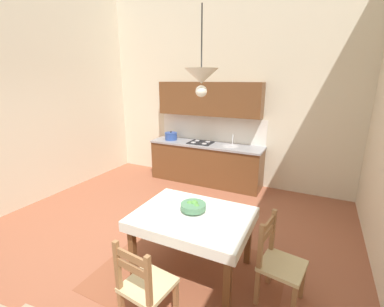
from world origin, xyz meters
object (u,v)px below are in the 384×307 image
object	(u,v)px
kitchen_cabinetry	(206,145)
fruit_bowl	(193,206)
dining_table	(193,224)
dining_chair_window_side	(278,263)
dining_chair_camera_side	(145,287)
pendant_lamp	(201,77)

from	to	relation	value
kitchen_cabinetry	fruit_bowl	bearing A→B (deg)	-69.92
kitchen_cabinetry	dining_table	distance (m)	2.90
dining_table	dining_chair_window_side	xyz separation A→B (m)	(0.99, -0.02, -0.19)
dining_chair_camera_side	pendant_lamp	distance (m)	2.00
dining_chair_window_side	fruit_bowl	size ratio (longest dim) A/B	3.10
dining_table	dining_chair_camera_side	bearing A→B (deg)	-93.50
kitchen_cabinetry	fruit_bowl	xyz separation A→B (m)	(0.97, -2.64, -0.04)
dining_chair_window_side	dining_chair_camera_side	xyz separation A→B (m)	(-1.04, -0.86, 0.00)
dining_chair_window_side	dining_chair_camera_side	distance (m)	1.35
dining_table	dining_chair_window_side	world-z (taller)	dining_chair_window_side
kitchen_cabinetry	pendant_lamp	xyz separation A→B (m)	(1.14, -2.83, 1.42)
dining_chair_window_side	dining_table	bearing A→B (deg)	178.98
dining_chair_camera_side	pendant_lamp	bearing A→B (deg)	75.53
dining_chair_window_side	pendant_lamp	distance (m)	2.02
dining_table	fruit_bowl	world-z (taller)	fruit_bowl
dining_table	fruit_bowl	size ratio (longest dim) A/B	4.45
dining_table	dining_chair_window_side	distance (m)	1.00
pendant_lamp	kitchen_cabinetry	bearing A→B (deg)	111.91
dining_chair_window_side	fruit_bowl	xyz separation A→B (m)	(-1.01, 0.09, 0.37)
kitchen_cabinetry	dining_chair_camera_side	size ratio (longest dim) A/B	2.70
fruit_bowl	pendant_lamp	bearing A→B (deg)	-47.20
dining_chair_window_side	fruit_bowl	distance (m)	1.08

